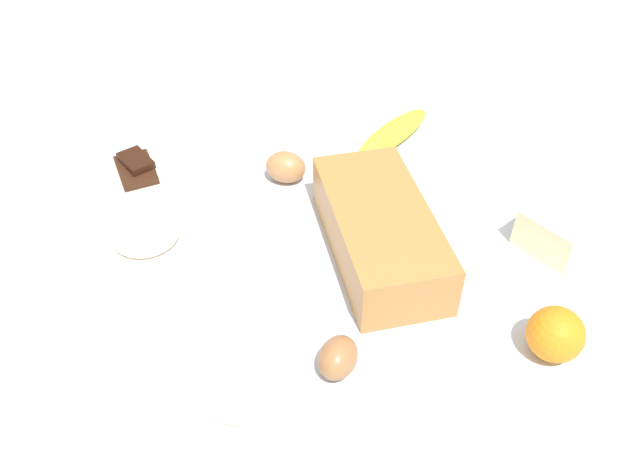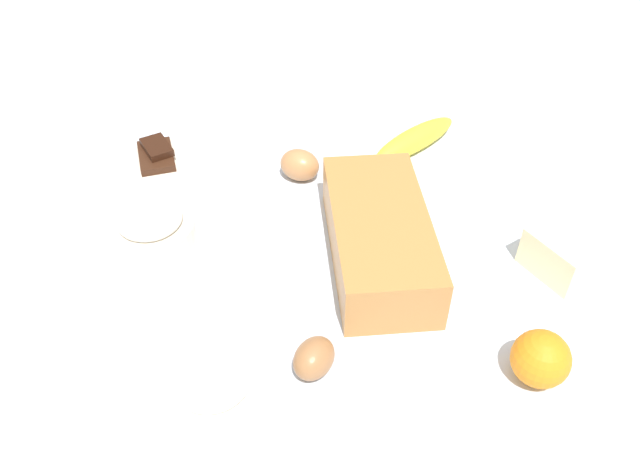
# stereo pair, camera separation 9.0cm
# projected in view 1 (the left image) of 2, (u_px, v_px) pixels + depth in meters

# --- Properties ---
(ground_plane) EXTENTS (2.40, 2.40, 0.02)m
(ground_plane) POSITION_uv_depth(u_px,v_px,m) (320.00, 254.00, 0.93)
(ground_plane) COLOR silver
(loaf_pan) EXTENTS (0.30, 0.19, 0.08)m
(loaf_pan) POSITION_uv_depth(u_px,v_px,m) (380.00, 230.00, 0.89)
(loaf_pan) COLOR #B77A3D
(loaf_pan) RESTS_ON ground_plane
(flour_bowl) EXTENTS (0.12, 0.12, 0.07)m
(flour_bowl) POSITION_uv_depth(u_px,v_px,m) (148.00, 245.00, 0.89)
(flour_bowl) COLOR silver
(flour_bowl) RESTS_ON ground_plane
(sugar_bowl) EXTENTS (0.13, 0.13, 0.06)m
(sugar_bowl) POSITION_uv_depth(u_px,v_px,m) (244.00, 399.00, 0.70)
(sugar_bowl) COLOR silver
(sugar_bowl) RESTS_ON ground_plane
(banana) EXTENTS (0.11, 0.19, 0.04)m
(banana) POSITION_uv_depth(u_px,v_px,m) (393.00, 133.00, 1.12)
(banana) COLOR yellow
(banana) RESTS_ON ground_plane
(orange_fruit) EXTENTS (0.07, 0.07, 0.07)m
(orange_fruit) POSITION_uv_depth(u_px,v_px,m) (555.00, 334.00, 0.76)
(orange_fruit) COLOR orange
(orange_fruit) RESTS_ON ground_plane
(butter_block) EXTENTS (0.10, 0.08, 0.06)m
(butter_block) POSITION_uv_depth(u_px,v_px,m) (553.00, 234.00, 0.91)
(butter_block) COLOR #F4EDB2
(butter_block) RESTS_ON ground_plane
(egg_near_butter) EXTENTS (0.08, 0.08, 0.05)m
(egg_near_butter) POSITION_uv_depth(u_px,v_px,m) (286.00, 167.00, 1.03)
(egg_near_butter) COLOR #B97E4C
(egg_near_butter) RESTS_ON ground_plane
(egg_beside_bowl) EXTENTS (0.07, 0.08, 0.05)m
(egg_beside_bowl) POSITION_uv_depth(u_px,v_px,m) (338.00, 357.00, 0.75)
(egg_beside_bowl) COLOR #9E6A40
(egg_beside_bowl) RESTS_ON ground_plane
(chocolate_plate) EXTENTS (0.13, 0.13, 0.03)m
(chocolate_plate) POSITION_uv_depth(u_px,v_px,m) (137.00, 172.00, 1.05)
(chocolate_plate) COLOR silver
(chocolate_plate) RESTS_ON ground_plane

